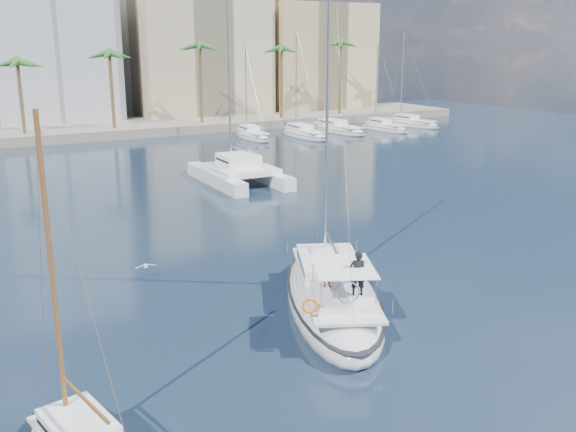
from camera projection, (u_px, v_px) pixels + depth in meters
ground at (309, 283)px, 32.82m from camera, size 160.00×160.00×0.00m
quay at (68, 131)px, 83.95m from camera, size 120.00×14.00×1.20m
building_beige at (197, 55)px, 99.47m from camera, size 20.00×14.00×20.00m
building_tan_right at (314, 60)px, 107.52m from camera, size 18.00×12.00×18.00m
palm_centre at (67, 56)px, 78.05m from camera, size 3.60×3.60×12.30m
palm_right at (307, 54)px, 94.15m from camera, size 3.60×3.60×12.30m
main_sloop at (332, 296)px, 29.66m from camera, size 9.13×13.42×19.13m
catamaran at (239, 170)px, 55.95m from camera, size 5.76×11.17×16.23m
seagull at (146, 266)px, 33.05m from camera, size 1.11×0.47×0.20m
moored_yacht_a at (252, 139)px, 81.81m from camera, size 3.37×9.52×11.90m
moored_yacht_b at (304, 137)px, 83.21m from camera, size 3.32×10.83×13.72m
moored_yacht_c at (337, 132)px, 87.97m from camera, size 3.98×12.33×15.54m
moored_yacht_d at (384, 130)px, 89.36m from camera, size 3.52×9.55×11.90m
moored_yacht_e at (411, 126)px, 94.12m from camera, size 4.61×11.11×13.72m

